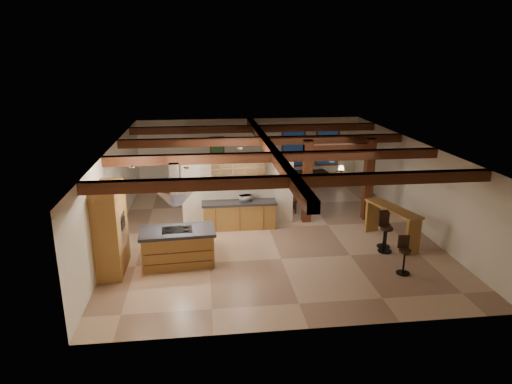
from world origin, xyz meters
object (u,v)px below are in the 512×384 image
Objects in this scene: sofa at (304,175)px; dining_table at (269,197)px; kitchen_island at (178,246)px; bar_counter at (392,219)px.

dining_table is at bearing 52.50° from sofa.
sofa is at bearing 55.65° from kitchen_island.
kitchen_island reaches higher than sofa.
bar_counter is (1.18, -7.10, 0.44)m from sofa.
bar_counter is at bearing 95.93° from sofa.
bar_counter reaches higher than kitchen_island.
dining_table is at bearing 55.42° from kitchen_island.
kitchen_island is at bearing -126.67° from dining_table.
dining_table is 0.88× the size of sofa.
bar_counter is at bearing -52.24° from dining_table.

